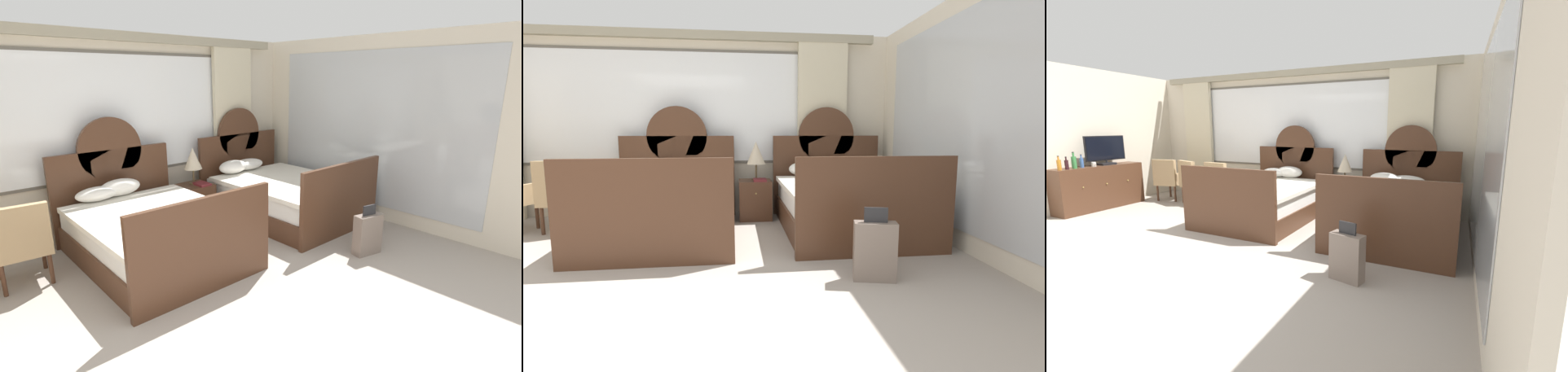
% 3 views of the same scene
% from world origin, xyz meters
% --- Properties ---
extents(wall_back_window, '(6.78, 0.22, 2.70)m').
position_xyz_m(wall_back_window, '(0.00, 4.23, 1.43)').
color(wall_back_window, beige).
rests_on(wall_back_window, ground_plane).
extents(wall_right_mirror, '(0.08, 4.83, 2.70)m').
position_xyz_m(wall_right_mirror, '(3.42, 1.84, 1.35)').
color(wall_right_mirror, beige).
rests_on(wall_right_mirror, ground_plane).
extents(bed_near_window, '(1.62, 2.20, 1.61)m').
position_xyz_m(bed_near_window, '(0.20, 3.00, 0.35)').
color(bed_near_window, '#472B1C').
rests_on(bed_near_window, ground_plane).
extents(bed_near_mirror, '(1.62, 2.20, 1.61)m').
position_xyz_m(bed_near_mirror, '(2.40, 3.01, 0.35)').
color(bed_near_mirror, '#472B1C').
rests_on(bed_near_mirror, ground_plane).
extents(nightstand_between_beds, '(0.46, 0.48, 0.56)m').
position_xyz_m(nightstand_between_beds, '(1.30, 3.75, 0.28)').
color(nightstand_between_beds, '#472B1C').
rests_on(nightstand_between_beds, ground_plane).
extents(table_lamp_on_nightstand, '(0.27, 0.27, 0.55)m').
position_xyz_m(table_lamp_on_nightstand, '(1.32, 3.80, 0.94)').
color(table_lamp_on_nightstand, brown).
rests_on(table_lamp_on_nightstand, nightstand_between_beds).
extents(book_on_nightstand, '(0.18, 0.26, 0.03)m').
position_xyz_m(book_on_nightstand, '(1.37, 3.65, 0.57)').
color(book_on_nightstand, maroon).
rests_on(book_on_nightstand, nightstand_between_beds).
extents(armchair_by_window_left, '(0.57, 0.57, 0.90)m').
position_xyz_m(armchair_by_window_left, '(-1.09, 3.32, 0.49)').
color(armchair_by_window_left, tan).
rests_on(armchair_by_window_left, ground_plane).
extents(suitcase_on_floor, '(0.38, 0.23, 0.63)m').
position_xyz_m(suitcase_on_floor, '(2.18, 1.32, 0.26)').
color(suitcase_on_floor, '#75665B').
rests_on(suitcase_on_floor, ground_plane).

